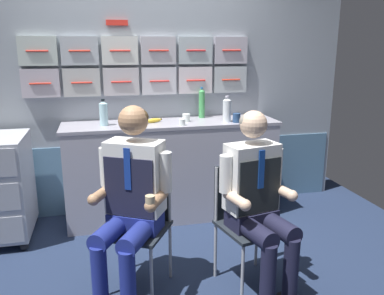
# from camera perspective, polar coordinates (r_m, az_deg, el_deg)

# --- Properties ---
(ground) EXTENTS (4.80, 4.80, 0.04)m
(ground) POSITION_cam_1_polar(r_m,az_deg,el_deg) (3.11, -3.43, -18.26)
(ground) COLOR #1F2B46
(galley_bulkhead) EXTENTS (4.20, 0.14, 2.15)m
(galley_bulkhead) POSITION_cam_1_polar(r_m,az_deg,el_deg) (4.03, -7.10, 5.93)
(galley_bulkhead) COLOR #949DA8
(galley_bulkhead) RESTS_ON ground
(galley_counter) EXTENTS (2.04, 0.53, 0.95)m
(galley_counter) POSITION_cam_1_polar(r_m,az_deg,el_deg) (3.92, -2.87, -3.18)
(galley_counter) COLOR #AAA7B4
(galley_counter) RESTS_ON ground
(service_trolley) EXTENTS (0.40, 0.65, 0.92)m
(service_trolley) POSITION_cam_1_polar(r_m,az_deg,el_deg) (3.81, -25.13, -4.87)
(service_trolley) COLOR black
(service_trolley) RESTS_ON ground
(folding_chair_left) EXTENTS (0.55, 0.55, 0.84)m
(folding_chair_left) POSITION_cam_1_polar(r_m,az_deg,el_deg) (2.86, -7.25, -9.21)
(folding_chair_left) COLOR #A8AAAF
(folding_chair_left) RESTS_ON ground
(crew_member_left) EXTENTS (0.61, 0.70, 1.29)m
(crew_member_left) POSITION_cam_1_polar(r_m,az_deg,el_deg) (2.65, -8.73, -6.69)
(crew_member_left) COLOR black
(crew_member_left) RESTS_ON ground
(folding_chair_right) EXTENTS (0.48, 0.48, 0.84)m
(folding_chair_right) POSITION_cam_1_polar(r_m,az_deg,el_deg) (2.89, 7.42, -8.89)
(folding_chair_right) COLOR #A8AAAF
(folding_chair_right) RESTS_ON ground
(crew_member_right) EXTENTS (0.50, 0.65, 1.25)m
(crew_member_right) POSITION_cam_1_polar(r_m,az_deg,el_deg) (2.71, 9.41, -6.87)
(crew_member_right) COLOR black
(crew_member_right) RESTS_ON ground
(water_bottle_tall) EXTENTS (0.06, 0.06, 0.30)m
(water_bottle_tall) POSITION_cam_1_polar(r_m,az_deg,el_deg) (4.01, 1.40, 6.33)
(water_bottle_tall) COLOR #46A256
(water_bottle_tall) RESTS_ON galley_counter
(water_bottle_clear) EXTENTS (0.08, 0.08, 0.25)m
(water_bottle_clear) POSITION_cam_1_polar(r_m,az_deg,el_deg) (3.80, 5.01, 5.39)
(water_bottle_clear) COLOR silver
(water_bottle_clear) RESTS_ON galley_counter
(water_bottle_short) EXTENTS (0.08, 0.08, 0.24)m
(water_bottle_short) POSITION_cam_1_polar(r_m,az_deg,el_deg) (3.70, -12.49, 4.81)
(water_bottle_short) COLOR #ACDCE7
(water_bottle_short) RESTS_ON galley_counter
(coffee_cup_white) EXTENTS (0.06, 0.06, 0.06)m
(coffee_cup_white) POSITION_cam_1_polar(r_m,az_deg,el_deg) (3.63, -1.40, 3.66)
(coffee_cup_white) COLOR white
(coffee_cup_white) RESTS_ON galley_counter
(paper_cup_tan) EXTENTS (0.07, 0.07, 0.09)m
(paper_cup_tan) POSITION_cam_1_polar(r_m,az_deg,el_deg) (3.79, 6.37, 4.25)
(paper_cup_tan) COLOR navy
(paper_cup_tan) RESTS_ON galley_counter
(paper_cup_blue) EXTENTS (0.07, 0.07, 0.07)m
(paper_cup_blue) POSITION_cam_1_polar(r_m,az_deg,el_deg) (3.58, -8.87, 3.44)
(paper_cup_blue) COLOR navy
(paper_cup_blue) RESTS_ON galley_counter
(coffee_cup_spare) EXTENTS (0.07, 0.07, 0.07)m
(coffee_cup_spare) POSITION_cam_1_polar(r_m,az_deg,el_deg) (3.81, -0.83, 4.30)
(coffee_cup_spare) COLOR white
(coffee_cup_spare) RESTS_ON galley_counter
(snack_banana) EXTENTS (0.17, 0.10, 0.04)m
(snack_banana) POSITION_cam_1_polar(r_m,az_deg,el_deg) (3.78, -5.48, 3.86)
(snack_banana) COLOR yellow
(snack_banana) RESTS_ON galley_counter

